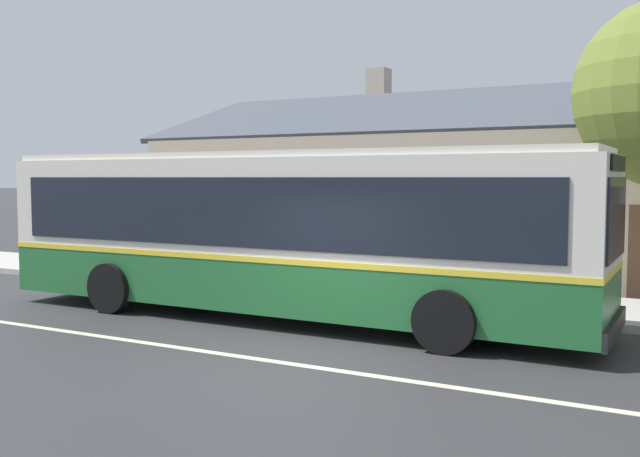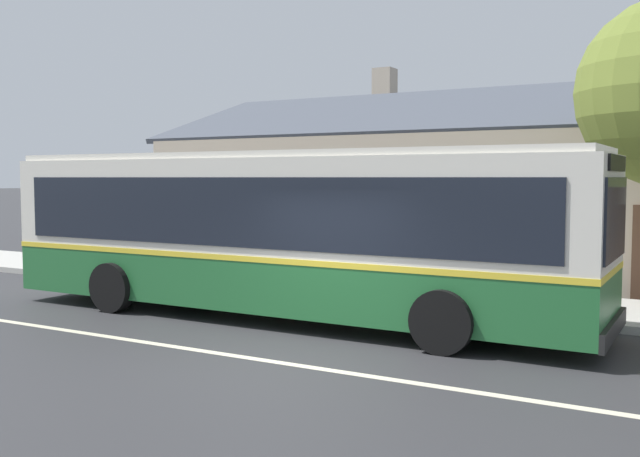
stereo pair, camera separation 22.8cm
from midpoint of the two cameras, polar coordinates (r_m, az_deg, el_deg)
name	(u,v)px [view 1 (the left image)]	position (r m, az deg, el deg)	size (l,w,h in m)	color
ground_plane	(283,363)	(10.58, -3.60, -10.68)	(300.00, 300.00, 0.00)	#2D2D30
sidewalk_far	(426,297)	(15.86, 8.04, -5.46)	(60.00, 3.00, 0.15)	#ADAAA3
lane_divider_stripe	(283,363)	(10.58, -3.60, -10.66)	(60.00, 0.16, 0.01)	beige
community_building	(546,199)	(22.96, 17.36, 2.27)	(22.83, 10.95, 6.58)	tan
transit_bus	(283,229)	(13.66, -3.45, -0.07)	(11.94, 2.78, 3.17)	#236633
bench_by_building	(90,253)	(21.20, -18.21, -1.84)	(1.85, 0.51, 0.94)	brown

